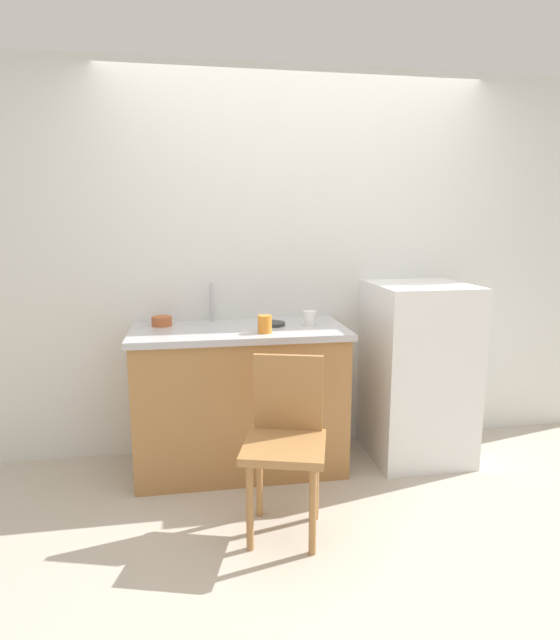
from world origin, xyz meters
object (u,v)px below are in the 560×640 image
(terracotta_bowl, at_px, (162,321))
(cup_white, at_px, (309,318))
(hotplate, at_px, (272,324))
(chair, at_px, (286,436))
(cup_orange, at_px, (265,324))
(refrigerator, at_px, (417,371))

(terracotta_bowl, xyz_separation_m, cup_white, (0.92, -0.13, 0.01))
(terracotta_bowl, bearing_deg, hotplate, -8.84)
(chair, relative_size, cup_orange, 8.57)
(chair, distance_m, cup_orange, 0.73)
(hotplate, xyz_separation_m, cup_orange, (-0.07, -0.21, 0.04))
(hotplate, bearing_deg, chair, -93.45)
(terracotta_bowl, bearing_deg, refrigerator, -5.58)
(refrigerator, bearing_deg, cup_orange, -171.53)
(cup_white, bearing_deg, hotplate, 174.18)
(refrigerator, bearing_deg, hotplate, 176.73)
(hotplate, bearing_deg, cup_white, -5.82)
(chair, bearing_deg, refrigerator, 51.01)
(cup_white, bearing_deg, chair, -111.10)
(chair, height_order, cup_orange, cup_orange)
(chair, xyz_separation_m, cup_orange, (-0.03, 0.55, 0.47))
(chair, distance_m, terracotta_bowl, 1.17)
(terracotta_bowl, relative_size, hotplate, 0.74)
(hotplate, distance_m, cup_orange, 0.23)
(refrigerator, xyz_separation_m, cup_orange, (-1.05, -0.16, 0.38))
(refrigerator, bearing_deg, chair, -145.10)
(terracotta_bowl, distance_m, hotplate, 0.69)
(chair, relative_size, hotplate, 5.24)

